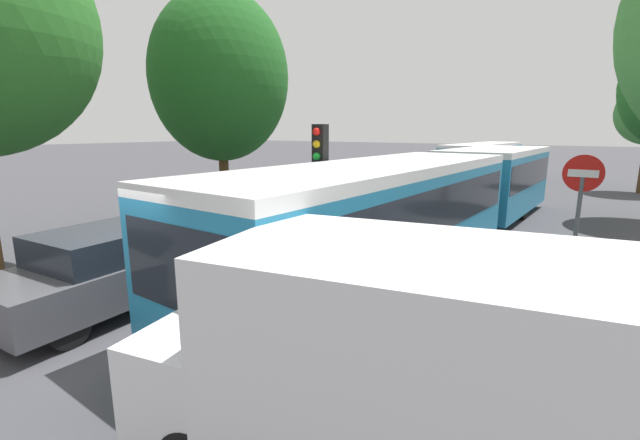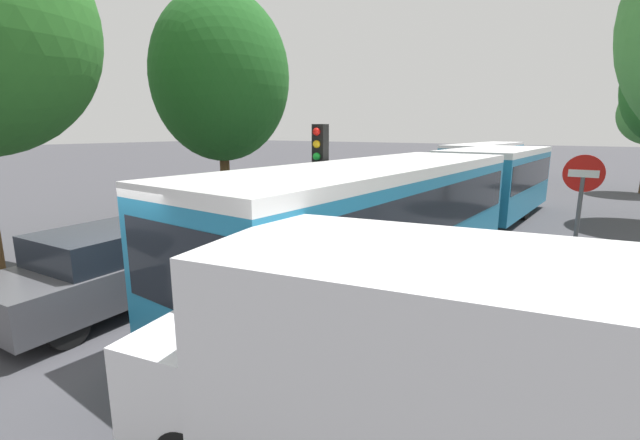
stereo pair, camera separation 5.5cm
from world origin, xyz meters
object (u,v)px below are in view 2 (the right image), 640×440
Objects in this scene: queued_car_silver at (297,216)px; queued_car_tan at (390,194)px; articulated_bus at (442,194)px; queued_car_graphite at (114,267)px; tree_left_mid at (221,77)px; no_entry_sign at (580,205)px; traffic_light at (320,164)px; white_van at (424,370)px; city_bus_rear at (485,158)px.

queued_car_tan is (0.19, 6.02, -0.08)m from queued_car_silver.
articulated_bus reaches higher than queued_car_graphite.
articulated_bus is 3.92× the size of queued_car_graphite.
tree_left_mid is (-3.78, 6.45, 4.24)m from queued_car_graphite.
no_entry_sign is 11.33m from tree_left_mid.
traffic_light reaches higher than queued_car_silver.
white_van is (2.73, -8.51, -0.25)m from articulated_bus.
queued_car_silver is 0.84× the size of white_van.
white_van is 6.87m from traffic_light.
queued_car_graphite is 1.12× the size of queued_car_tan.
articulated_bus reaches higher than queued_car_tan.
queued_car_silver is 1.31× the size of traffic_light.
traffic_light reaches higher than no_entry_sign.
articulated_bus is 4.22m from queued_car_silver.
white_van is at bearing -163.87° from city_bus_rear.
traffic_light reaches higher than articulated_bus.
queued_car_silver is 7.26m from no_entry_sign.
white_van is 13.03m from tree_left_mid.
city_bus_rear is at bearing 79.32° from tree_left_mid.
queued_car_graphite is (-3.60, -7.65, -0.73)m from articulated_bus.
queued_car_silver is at bearing -177.02° from city_bus_rear.
white_van is 1.87× the size of no_entry_sign.
queued_car_silver is 1.11× the size of queued_car_tan.
queued_car_silver is (-3.71, -1.86, -0.73)m from articulated_bus.
tree_left_mid is (-10.11, 7.30, 3.76)m from white_van.
tree_left_mid is at bearing 26.58° from queued_car_graphite.
tree_left_mid is at bearing 76.11° from queued_car_silver.
tree_left_mid is at bearing -46.86° from white_van.
traffic_light is 6.54m from tree_left_mid.
queued_car_tan is at bearing -4.17° from queued_car_graphite.
queued_car_graphite is 8.59m from tree_left_mid.
articulated_bus reaches higher than queued_car_silver.
tree_left_mid reaches higher than no_entry_sign.
city_bus_rear is at bearing -167.29° from articulated_bus.
no_entry_sign is 0.36× the size of tree_left_mid.
white_van is at bearing -6.68° from no_entry_sign.
queued_car_silver is at bearing 174.42° from queued_car_tan.
tree_left_mid reaches higher than white_van.
articulated_bus is 3.32× the size of white_van.
queued_car_tan is 9.63m from no_entry_sign.
traffic_light is at bearing -24.56° from articulated_bus.
no_entry_sign is (3.45, -2.37, 0.38)m from articulated_bus.
tree_left_mid is at bearing -78.18° from articulated_bus.
queued_car_tan is at bearing -137.21° from articulated_bus.
traffic_light is (1.93, -1.63, 1.73)m from queued_car_silver.
no_entry_sign is at bearing -56.94° from queued_car_graphite.
articulated_bus is at bearing -83.23° from white_van.
tree_left_mid is (-3.67, 0.65, 4.24)m from queued_car_silver.
tree_left_mid reaches higher than queued_car_tan.
queued_car_silver is 3.06m from traffic_light.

